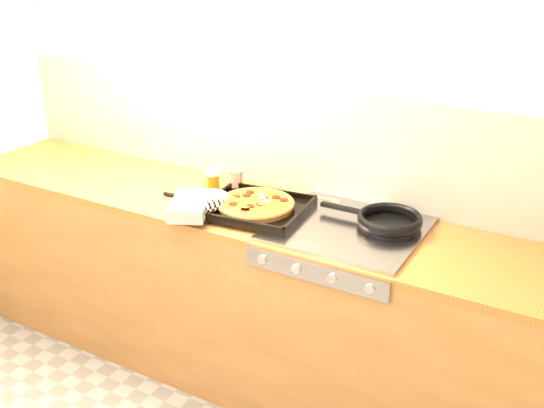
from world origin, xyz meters
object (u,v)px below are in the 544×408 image
Objects in this scene: pizza_on_tray at (238,205)px; juice_glass at (213,180)px; frying_pan at (388,221)px; tomato_can at (235,181)px.

pizza_on_tray is 5.41× the size of juice_glass.
frying_pan is 4.29× the size of tomato_can.
pizza_on_tray is at bearing -54.45° from tomato_can.
tomato_can reaches higher than frying_pan.
juice_glass is (-0.25, 0.17, 0.01)m from pizza_on_tray.
juice_glass reaches higher than tomato_can.
tomato_can reaches higher than pizza_on_tray.
pizza_on_tray is 0.64m from frying_pan.
tomato_can is at bearing 125.55° from pizza_on_tray.
frying_pan is (0.62, 0.18, -0.01)m from pizza_on_tray.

